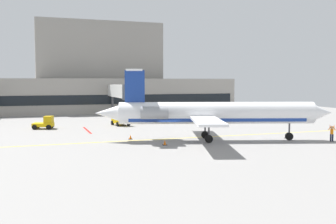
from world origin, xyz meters
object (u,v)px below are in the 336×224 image
(fuel_tank, at_px, (218,109))
(marshaller, at_px, (332,133))
(regional_jet, at_px, (212,113))
(pushback_tractor, at_px, (45,123))
(baggage_tug, at_px, (121,119))

(fuel_tank, relative_size, marshaller, 4.40)
(regional_jet, distance_m, marshaller, 13.92)
(pushback_tractor, xyz_separation_m, marshaller, (30.76, -23.28, 0.10))
(regional_jet, bearing_deg, pushback_tractor, 134.55)
(baggage_tug, height_order, pushback_tractor, baggage_tug)
(regional_jet, xyz_separation_m, pushback_tractor, (-17.97, 18.26, -2.35))
(marshaller, bearing_deg, regional_jet, 158.55)
(pushback_tractor, distance_m, marshaller, 38.58)
(pushback_tractor, relative_size, fuel_tank, 0.39)
(pushback_tractor, height_order, fuel_tank, fuel_tank)
(pushback_tractor, distance_m, fuel_tank, 34.51)
(pushback_tractor, bearing_deg, marshaller, -37.12)
(pushback_tractor, height_order, marshaller, marshaller)
(baggage_tug, xyz_separation_m, marshaller, (19.40, -23.80, -0.06))
(marshaller, bearing_deg, baggage_tug, 129.19)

